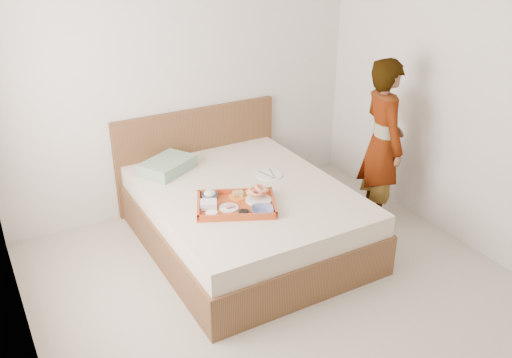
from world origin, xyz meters
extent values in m
cube|color=#BFB5A1|center=(0.00, 0.00, 0.00)|extent=(3.50, 4.00, 0.01)
cube|color=silver|center=(0.00, 2.00, 1.30)|extent=(3.50, 0.01, 2.60)
cube|color=silver|center=(-1.75, 0.00, 1.30)|extent=(0.01, 4.00, 2.60)
cube|color=silver|center=(1.75, 0.00, 1.30)|extent=(0.01, 4.00, 2.60)
cube|color=brown|center=(0.09, 1.00, 0.27)|extent=(1.65, 2.00, 0.53)
cube|color=brown|center=(0.09, 1.97, 0.47)|extent=(1.65, 0.06, 0.95)
cube|color=gray|center=(-0.35, 1.64, 0.59)|extent=(0.56, 0.50, 0.11)
cube|color=#B2431E|center=(-0.13, 0.75, 0.56)|extent=(0.74, 0.65, 0.06)
cylinder|color=white|center=(0.06, 0.73, 0.55)|extent=(0.28, 0.28, 0.01)
imported|color=navy|center=(-0.01, 0.54, 0.57)|extent=(0.23, 0.23, 0.04)
cylinder|color=black|center=(-0.15, 0.58, 0.56)|extent=(0.12, 0.12, 0.03)
cylinder|color=white|center=(-0.20, 0.73, 0.55)|extent=(0.20, 0.20, 0.01)
cylinder|color=orange|center=(-0.05, 0.86, 0.55)|extent=(0.20, 0.20, 0.01)
imported|color=navy|center=(-0.26, 0.96, 0.57)|extent=(0.18, 0.18, 0.04)
cube|color=silver|center=(-0.33, 0.82, 0.57)|extent=(0.16, 0.15, 0.06)
cylinder|color=white|center=(-0.37, 0.69, 0.56)|extent=(0.12, 0.12, 0.03)
cylinder|color=white|center=(0.40, 1.12, 0.54)|extent=(0.25, 0.25, 0.01)
imported|color=silver|center=(1.35, 0.76, 0.77)|extent=(0.51, 0.64, 1.54)
camera|label=1|loc=(-1.85, -2.59, 2.58)|focal=38.28mm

